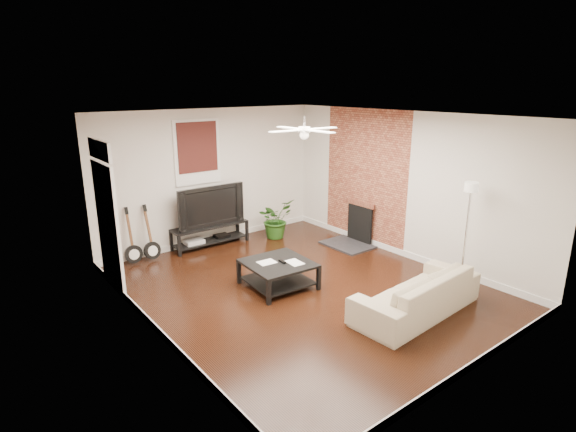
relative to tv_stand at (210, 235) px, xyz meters
name	(u,v)px	position (x,y,z in m)	size (l,w,h in m)	color
room	(304,206)	(0.21, -2.78, 1.17)	(5.01, 6.01, 2.81)	black
brick_accent	(365,178)	(2.69, -1.78, 1.17)	(0.02, 2.20, 2.80)	brown
fireplace	(353,223)	(2.41, -1.78, 0.23)	(0.80, 1.10, 0.92)	black
window_back	(197,152)	(-0.09, 0.19, 1.72)	(1.00, 0.06, 1.30)	#3E1210
door_left	(108,216)	(-2.25, -0.88, 1.02)	(0.08, 1.00, 2.50)	white
tv_stand	(210,235)	(0.00, 0.00, 0.00)	(1.63, 0.43, 0.46)	black
tv	(208,205)	(0.00, 0.02, 0.65)	(1.46, 0.19, 0.84)	black
coffee_table	(278,274)	(-0.08, -2.48, -0.01)	(1.03, 1.03, 0.43)	black
sofa	(417,292)	(0.98, -4.46, 0.09)	(2.19, 0.86, 0.64)	#BDAB8D
floor_lamp	(466,236)	(2.33, -4.36, 0.67)	(0.29, 0.29, 1.79)	silver
potted_plant	(275,219)	(1.39, -0.41, 0.20)	(0.76, 0.66, 0.85)	#225017
guitar_left	(132,236)	(-1.63, -0.03, 0.32)	(0.34, 0.24, 1.09)	black
guitar_right	(151,233)	(-1.28, -0.06, 0.32)	(0.34, 0.24, 1.09)	black
ceiling_fan	(304,130)	(0.21, -2.78, 2.37)	(1.24, 1.24, 0.32)	white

